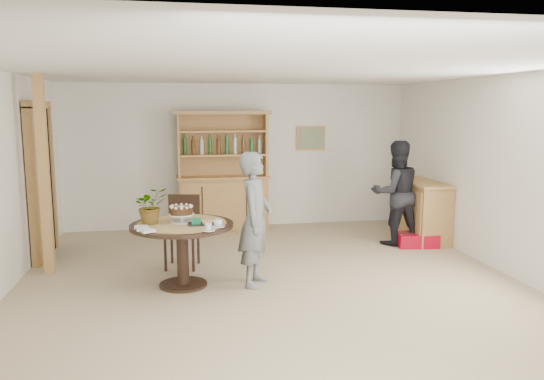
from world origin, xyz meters
The scene contains 17 objects.
ground centered at (0.00, 0.00, 0.00)m, with size 7.00×7.00×0.00m, color tan.
room_shell centered at (0.00, 0.01, 1.74)m, with size 6.04×7.04×2.52m.
doorway centered at (-2.93, 2.00, 1.11)m, with size 0.13×1.10×2.18m.
pine_post centered at (-2.70, 1.20, 1.25)m, with size 0.12×0.12×2.50m, color tan.
hutch centered at (-0.30, 3.24, 0.69)m, with size 1.62×0.54×2.04m.
sideboard centered at (2.74, 2.00, 0.47)m, with size 0.54×1.26×0.94m.
dining_table centered at (-1.03, 0.38, 0.60)m, with size 1.20×1.20×0.76m.
dining_chair centered at (-1.01, 1.21, 0.54)m, with size 0.50×0.50×0.95m.
birthday_cake centered at (-1.03, 0.43, 0.88)m, with size 0.30×0.30×0.20m.
flower_vase centered at (-1.38, 0.43, 0.97)m, with size 0.38×0.33×0.42m, color #3F7233.
gift_tray centered at (-0.81, 0.26, 0.79)m, with size 0.30×0.20×0.08m.
coffee_cup_a centered at (-0.63, 0.10, 0.80)m, with size 0.15×0.15×0.09m.
coffee_cup_b centered at (-0.75, -0.07, 0.79)m, with size 0.15×0.15×0.08m.
napkins centered at (-1.44, 0.07, 0.77)m, with size 0.24×0.33×0.03m.
teen_boy centered at (-0.18, 0.28, 0.79)m, with size 0.58×0.38×1.59m, color slate.
adult_person centered at (2.22, 1.79, 0.80)m, with size 0.78×0.61×1.60m, color black.
red_suitcase centered at (2.50, 1.60, 0.10)m, with size 0.65×0.48×0.21m.
Camera 1 is at (-1.06, -5.74, 2.08)m, focal length 35.00 mm.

